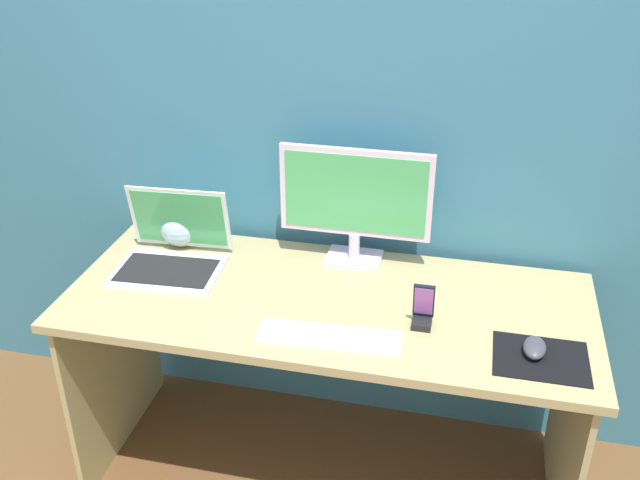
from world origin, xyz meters
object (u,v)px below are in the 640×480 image
Objects in this scene: monitor at (355,201)px; mouse at (535,348)px; fishbowl at (181,225)px; phone_in_dock at (423,311)px; laptop at (172,253)px; keyboard_external at (329,337)px.

mouse is at bearing -34.97° from monitor.
mouse is at bearing -17.97° from fishbowl.
monitor is 3.55× the size of phone_in_dock.
laptop is 0.16m from fishbowl.
keyboard_external is 0.28m from phone_in_dock.
monitor is 0.50m from keyboard_external.
mouse is at bearing -12.66° from phone_in_dock.
laptop is at bearing -78.06° from fishbowl.
keyboard_external is (0.61, -0.43, -0.07)m from fishbowl.
phone_in_dock is at bearing -19.80° from fishbowl.
fishbowl is 0.37× the size of keyboard_external.
fishbowl reaches higher than keyboard_external.
fishbowl is (-0.60, -0.02, -0.15)m from monitor.
monitor is 1.39× the size of laptop.
mouse is at bearing -11.27° from laptop.
mouse is (1.16, -0.38, -0.05)m from fishbowl.
keyboard_external is 2.90× the size of phone_in_dock.
fishbowl is 1.22m from mouse.
monitor is at bearing 128.33° from phone_in_dock.
laptop reaches higher than phone_in_dock.
keyboard_external is (0.58, -0.28, -0.04)m from laptop.
mouse is 0.73× the size of phone_in_dock.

